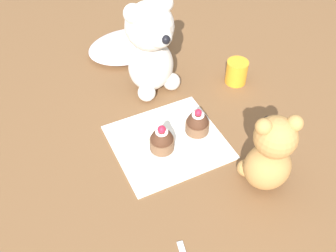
{
  "coord_description": "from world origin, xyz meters",
  "views": [
    {
      "loc": [
        -0.27,
        -0.56,
        0.7
      ],
      "look_at": [
        0.0,
        0.0,
        0.06
      ],
      "focal_mm": 42.0,
      "sensor_mm": 36.0,
      "label": 1
    }
  ],
  "objects_px": {
    "teddy_bear_cream": "(151,47)",
    "juice_glass": "(237,72)",
    "teddy_bear_tan": "(270,154)",
    "cupcake_near_tan_bear": "(162,141)",
    "cupcake_near_cream_bear": "(197,124)"
  },
  "relations": [
    {
      "from": "teddy_bear_cream",
      "to": "teddy_bear_tan",
      "type": "xyz_separation_m",
      "value": [
        0.08,
        -0.39,
        -0.04
      ]
    },
    {
      "from": "teddy_bear_cream",
      "to": "juice_glass",
      "type": "distance_m",
      "value": 0.25
    },
    {
      "from": "juice_glass",
      "to": "teddy_bear_cream",
      "type": "bearing_deg",
      "value": 159.92
    },
    {
      "from": "cupcake_near_cream_bear",
      "to": "juice_glass",
      "type": "bearing_deg",
      "value": 32.98
    },
    {
      "from": "teddy_bear_tan",
      "to": "juice_glass",
      "type": "bearing_deg",
      "value": -95.45
    },
    {
      "from": "cupcake_near_cream_bear",
      "to": "cupcake_near_tan_bear",
      "type": "relative_size",
      "value": 0.95
    },
    {
      "from": "cupcake_near_cream_bear",
      "to": "teddy_bear_tan",
      "type": "bearing_deg",
      "value": -73.8
    },
    {
      "from": "cupcake_near_tan_bear",
      "to": "juice_glass",
      "type": "bearing_deg",
      "value": 25.27
    },
    {
      "from": "teddy_bear_tan",
      "to": "cupcake_near_tan_bear",
      "type": "height_order",
      "value": "teddy_bear_tan"
    },
    {
      "from": "cupcake_near_cream_bear",
      "to": "cupcake_near_tan_bear",
      "type": "distance_m",
      "value": 0.1
    },
    {
      "from": "teddy_bear_cream",
      "to": "juice_glass",
      "type": "bearing_deg",
      "value": -28.89
    },
    {
      "from": "teddy_bear_cream",
      "to": "juice_glass",
      "type": "xyz_separation_m",
      "value": [
        0.22,
        -0.08,
        -0.1
      ]
    },
    {
      "from": "teddy_bear_tan",
      "to": "juice_glass",
      "type": "relative_size",
      "value": 2.95
    },
    {
      "from": "cupcake_near_cream_bear",
      "to": "cupcake_near_tan_bear",
      "type": "bearing_deg",
      "value": -172.11
    },
    {
      "from": "cupcake_near_tan_bear",
      "to": "cupcake_near_cream_bear",
      "type": "bearing_deg",
      "value": 7.89
    }
  ]
}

